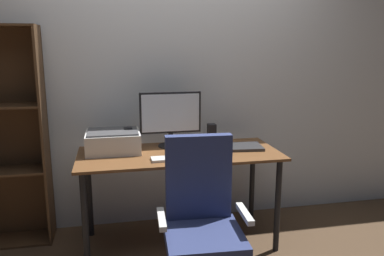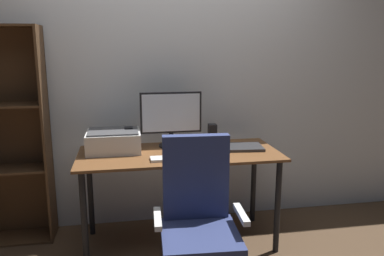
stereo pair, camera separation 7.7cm
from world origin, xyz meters
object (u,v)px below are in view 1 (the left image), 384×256
office_chair (202,231)px  keyboard (172,159)px  laptop (241,147)px  speaker_right (212,134)px  bookshelf (2,139)px  speaker_left (128,138)px  printer (113,141)px  coffee_mug (188,146)px  mouse (201,155)px  monitor (170,116)px  desk (179,164)px

office_chair → keyboard: bearing=102.8°
keyboard → laptop: 0.61m
speaker_right → bookshelf: size_ratio=0.10×
speaker_left → printer: size_ratio=0.42×
coffee_mug → printer: size_ratio=0.26×
laptop → mouse: bearing=-147.3°
coffee_mug → laptop: coffee_mug is taller
monitor → keyboard: 0.44m
bookshelf → speaker_right: bearing=-5.3°
office_chair → monitor: bearing=96.1°
mouse → desk: bearing=130.8°
mouse → laptop: mouse is taller
coffee_mug → speaker_left: speaker_left is taller
desk → speaker_left: size_ratio=8.86×
mouse → printer: (-0.61, 0.29, 0.06)m
monitor → laptop: size_ratio=1.51×
office_chair → mouse: bearing=81.1°
speaker_left → laptop: bearing=-10.4°
bookshelf → speaker_left: bearing=-9.0°
monitor → speaker_right: bearing=-1.4°
mouse → coffee_mug: (-0.07, 0.15, 0.04)m
mouse → speaker_left: 0.61m
mouse → coffee_mug: coffee_mug is taller
bookshelf → desk: bearing=-14.0°
keyboard → laptop: (0.58, 0.20, 0.00)m
bookshelf → printer: bearing=-13.5°
keyboard → printer: bearing=142.3°
desk → coffee_mug: size_ratio=14.44×
monitor → bookshelf: bearing=173.7°
printer → coffee_mug: bearing=-15.1°
coffee_mug → laptop: 0.44m
speaker_left → printer: speaker_left is taller
coffee_mug → speaker_right: 0.31m
mouse → coffee_mug: 0.16m
speaker_left → office_chair: (0.38, -0.91, -0.37)m
monitor → printer: (-0.45, -0.06, -0.17)m
keyboard → mouse: bearing=3.0°
mouse → office_chair: office_chair is taller
mouse → monitor: bearing=118.1°
keyboard → speaker_right: 0.53m
speaker_left → speaker_right: size_ratio=1.00×
coffee_mug → bookshelf: (-1.37, 0.35, 0.04)m
laptop → printer: size_ratio=0.80×
coffee_mug → speaker_right: (0.24, 0.20, 0.03)m
printer → bookshelf: bookshelf is taller
printer → office_chair: (0.49, -0.86, -0.36)m
speaker_left → bookshelf: 0.95m
desk → keyboard: 0.22m
desk → mouse: mouse is taller
laptop → office_chair: size_ratio=0.32×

